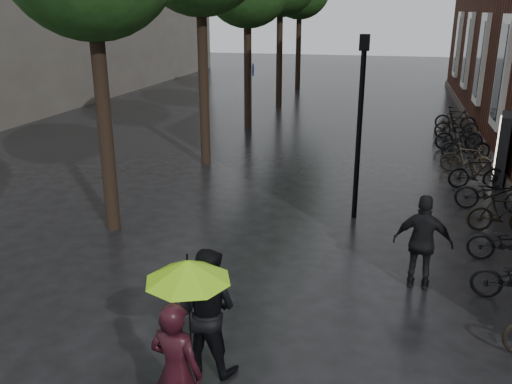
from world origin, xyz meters
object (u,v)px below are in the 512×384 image
(person_burgundy, at_px, (177,372))
(lamp_post, at_px, (360,111))
(person_black, at_px, (207,310))
(ad_lightbox, at_px, (502,149))
(pedestrian_walking, at_px, (423,242))
(parked_bicycles, at_px, (479,174))

(person_burgundy, xyz_separation_m, lamp_post, (1.46, 7.93, 1.76))
(person_black, distance_m, ad_lightbox, 11.89)
(ad_lightbox, distance_m, lamp_post, 5.83)
(person_burgundy, xyz_separation_m, pedestrian_walking, (2.92, 4.60, -0.01))
(person_black, bearing_deg, parked_bicycles, -108.72)
(parked_bicycles, height_order, ad_lightbox, ad_lightbox)
(lamp_post, bearing_deg, person_black, -103.32)
(person_black, xyz_separation_m, lamp_post, (1.55, 6.57, 1.74))
(parked_bicycles, xyz_separation_m, lamp_post, (-3.27, -3.09, 2.19))
(ad_lightbox, bearing_deg, lamp_post, -124.42)
(ad_lightbox, relative_size, lamp_post, 0.47)
(lamp_post, bearing_deg, pedestrian_walking, -66.26)
(pedestrian_walking, distance_m, ad_lightbox, 7.70)
(person_black, bearing_deg, pedestrian_walking, -125.05)
(person_black, distance_m, pedestrian_walking, 4.43)
(person_burgundy, distance_m, lamp_post, 8.25)
(pedestrian_walking, bearing_deg, lamp_post, -60.73)
(ad_lightbox, bearing_deg, person_burgundy, -104.07)
(person_burgundy, distance_m, person_black, 1.36)
(parked_bicycles, xyz_separation_m, ad_lightbox, (0.67, 0.89, 0.56))
(person_black, distance_m, parked_bicycles, 10.80)
(pedestrian_walking, xyz_separation_m, ad_lightbox, (2.48, 7.29, 0.13))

